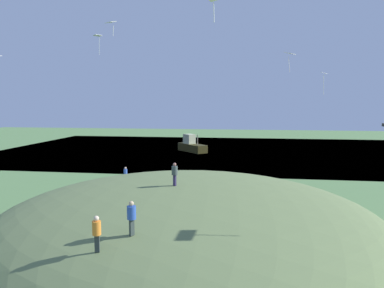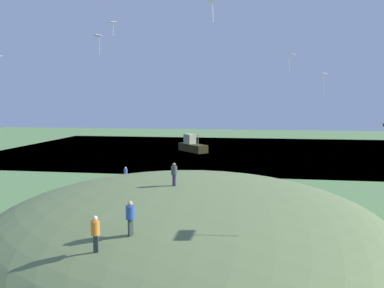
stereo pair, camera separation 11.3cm
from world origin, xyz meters
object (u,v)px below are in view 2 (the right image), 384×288
Objects in this scene: person_walking_path at (130,214)px; kite_6 at (324,75)px; person_on_hilltop at (95,229)px; kite_3 at (290,54)px; kite_2 at (111,23)px; boat_on_lake at (192,146)px; person_near_shore at (174,171)px; kite_5 at (98,37)px; person_with_child at (126,172)px.

kite_6 reaches higher than person_walking_path.
person_on_hilltop is 0.93× the size of kite_3.
kite_2 is 15.79m from kite_3.
kite_2 is (32.56, -2.10, 14.10)m from boat_on_lake.
person_near_shore is 7.56m from person_walking_path.
boat_on_lake is 3.71× the size of person_on_hilltop.
person_near_shore reaches higher than person_walking_path.
person_walking_path is at bearing 26.28° from kite_5.
person_with_child is 15.99m from kite_2.
kite_5 is (-10.30, -9.42, 10.86)m from person_near_shore.
person_near_shore is 0.75× the size of kite_6.
person_near_shore is at bearing -46.33° from kite_6.
kite_3 is (28.17, 12.90, 11.87)m from boat_on_lake.
kite_5 is (-0.00, -17.98, 1.93)m from kite_3.
kite_3 is at bearing 90.52° from person_near_shore.
person_on_hilltop is at bearing -28.45° from kite_3.
kite_2 is at bearing 34.08° from kite_5.
person_on_hilltop reaches higher than person_with_child.
boat_on_lake is 47.40m from person_on_hilltop.
kite_5 reaches higher than person_near_shore.
person_with_child is 14.17m from kite_5.
person_walking_path is (20.86, 7.37, 2.30)m from person_with_child.
kite_2 reaches higher than person_on_hilltop.
kite_2 reaches higher than boat_on_lake.
person_on_hilltop is 23.72m from kite_5.
person_walking_path is (7.51, -0.62, -0.61)m from person_near_shore.
kite_5 is at bearing 57.56° from person_walking_path.
person_with_child is 20.58m from kite_3.
kite_6 reaches higher than boat_on_lake.
kite_2 is at bearing 177.73° from person_near_shore.
boat_on_lake is 33.18m from kite_3.
person_with_child is at bearing -168.24° from kite_2.
boat_on_lake is 3.68× the size of person_walking_path.
person_on_hilltop is 0.80× the size of kite_6.
person_near_shore is 17.69m from kite_5.
kite_2 reaches higher than kite_5.
person_walking_path is at bearing 23.46° from kite_2.
kite_3 is (-10.30, 8.56, 8.93)m from person_near_shore.
boat_on_lake is 3.93× the size of person_near_shore.
kite_3 is at bearing 106.30° from kite_2.
kite_6 is at bearing 168.61° from boat_on_lake.
person_near_shore is at bearing 47.49° from kite_2.
kite_2 is 0.54× the size of kite_6.
kite_3 is at bearing 4.00° from person_walking_path.
person_walking_path is 0.93× the size of kite_3.
person_near_shore is 1.39× the size of kite_2.
boat_on_lake is 33.20m from kite_6.
person_on_hilltop is 1.79m from person_walking_path.
kite_6 is (-18.75, 12.40, 7.70)m from person_walking_path.
boat_on_lake is at bearing 35.91° from person_walking_path.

